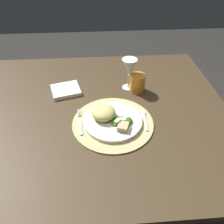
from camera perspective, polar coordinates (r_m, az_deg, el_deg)
ground_plane at (r=1.59m, az=-2.91°, el=-20.36°), size 6.00×6.00×0.00m
dining_table at (r=1.08m, az=-4.02°, el=-3.57°), size 1.22×1.04×0.74m
placemat at (r=0.93m, az=0.22°, el=-2.77°), size 0.34×0.34×0.01m
dinner_plate at (r=0.93m, az=0.23°, el=-2.31°), size 0.24×0.24×0.01m
pasta_serving at (r=0.92m, az=-2.21°, el=-0.13°), size 0.14×0.14×0.05m
salad_greens at (r=0.90m, az=2.55°, el=-2.48°), size 0.10×0.07×0.03m
bread_piece at (r=0.88m, az=2.85°, el=-3.82°), size 0.05×0.06×0.02m
fork at (r=0.93m, az=-8.20°, el=-2.79°), size 0.03×0.16×0.00m
spoon at (r=0.96m, az=8.30°, el=-1.17°), size 0.02×0.13×0.01m
napkin at (r=1.14m, az=-11.85°, el=5.59°), size 0.16×0.15×0.02m
wine_glass at (r=1.09m, az=4.48°, el=11.29°), size 0.07×0.07×0.16m
amber_tumbler at (r=1.11m, az=6.61°, el=7.45°), size 0.08×0.08×0.09m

